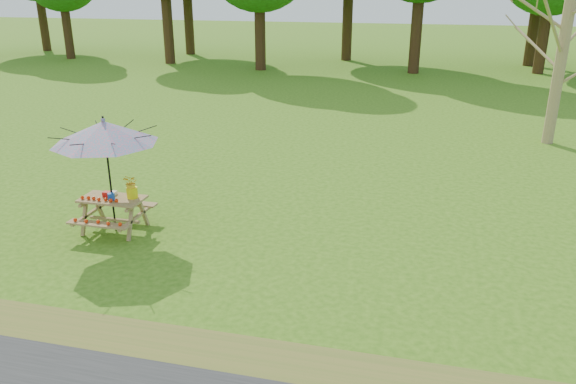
# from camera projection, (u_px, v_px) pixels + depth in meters

# --- Properties ---
(ground) EXTENTS (120.00, 120.00, 0.00)m
(ground) POSITION_uv_depth(u_px,v_px,m) (135.00, 245.00, 10.27)
(ground) COLOR #346513
(ground) RESTS_ON ground
(drygrass_strip) EXTENTS (120.00, 1.20, 0.01)m
(drygrass_strip) POSITION_uv_depth(u_px,v_px,m) (35.00, 331.00, 7.72)
(drygrass_strip) COLOR olive
(drygrass_strip) RESTS_ON ground
(picnic_table) EXTENTS (1.20, 1.32, 0.67)m
(picnic_table) POSITION_uv_depth(u_px,v_px,m) (114.00, 215.00, 10.76)
(picnic_table) COLOR #996D45
(picnic_table) RESTS_ON ground
(patio_umbrella) EXTENTS (2.07, 2.07, 2.25)m
(patio_umbrella) POSITION_uv_depth(u_px,v_px,m) (104.00, 132.00, 10.19)
(patio_umbrella) COLOR black
(patio_umbrella) RESTS_ON ground
(produce_bins) EXTENTS (0.31, 0.38, 0.13)m
(produce_bins) POSITION_uv_depth(u_px,v_px,m) (110.00, 195.00, 10.64)
(produce_bins) COLOR red
(produce_bins) RESTS_ON picnic_table
(tomatoes_row) EXTENTS (0.77, 0.13, 0.07)m
(tomatoes_row) POSITION_uv_depth(u_px,v_px,m) (100.00, 199.00, 10.49)
(tomatoes_row) COLOR red
(tomatoes_row) RESTS_ON picnic_table
(flower_bucket) EXTENTS (0.35, 0.33, 0.46)m
(flower_bucket) POSITION_uv_depth(u_px,v_px,m) (131.00, 186.00, 10.56)
(flower_bucket) COLOR yellow
(flower_bucket) RESTS_ON picnic_table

